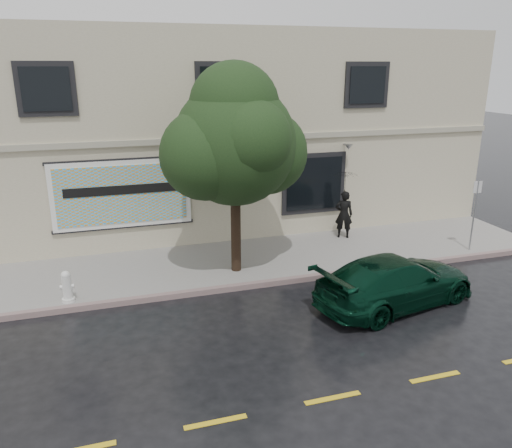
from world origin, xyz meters
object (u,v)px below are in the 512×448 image
object	(u,v)px
car	(396,281)
fire_hydrant	(67,287)
pedestrian	(344,214)
street_tree	(235,145)

from	to	relation	value
car	fire_hydrant	size ratio (longest dim) A/B	5.39
fire_hydrant	pedestrian	bearing A→B (deg)	19.19
pedestrian	street_tree	size ratio (longest dim) A/B	0.31
car	street_tree	xyz separation A→B (m)	(-3.37, 3.01, 3.15)
street_tree	fire_hydrant	distance (m)	5.66
pedestrian	street_tree	xyz separation A→B (m)	(-4.27, -1.71, 2.82)
street_tree	car	bearing A→B (deg)	-41.80
fire_hydrant	street_tree	bearing A→B (deg)	12.72
pedestrian	fire_hydrant	distance (m)	9.18
pedestrian	car	bearing A→B (deg)	101.82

